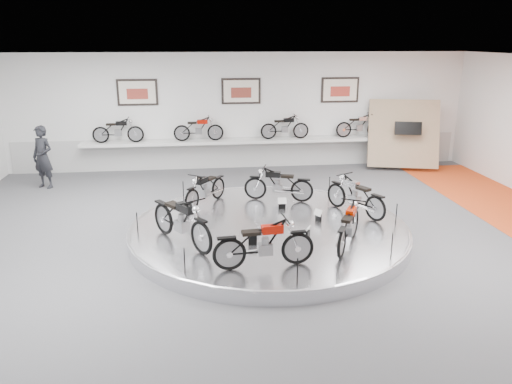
{
  "coord_description": "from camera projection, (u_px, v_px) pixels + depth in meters",
  "views": [
    {
      "loc": [
        -1.6,
        -10.37,
        4.42
      ],
      "look_at": [
        -0.26,
        0.6,
        1.02
      ],
      "focal_mm": 35.0,
      "sensor_mm": 36.0,
      "label": 1
    }
  ],
  "objects": [
    {
      "name": "wall_back",
      "position": [
        241.0,
        111.0,
        17.38
      ],
      "size": [
        16.0,
        0.0,
        16.0
      ],
      "primitive_type": "plane",
      "rotation": [
        1.57,
        0.0,
        0.0
      ],
      "color": "white",
      "rests_on": "floor"
    },
    {
      "name": "shelf_bike_a",
      "position": [
        118.0,
        132.0,
        16.78
      ],
      "size": [
        1.22,
        0.43,
        0.73
      ],
      "primitive_type": null,
      "color": "black",
      "rests_on": "shelf"
    },
    {
      "name": "visitor",
      "position": [
        43.0,
        157.0,
        15.21
      ],
      "size": [
        0.84,
        0.74,
        1.93
      ],
      "primitive_type": "imported",
      "rotation": [
        0.0,
        0.0,
        -0.49
      ],
      "color": "black",
      "rests_on": "floor"
    },
    {
      "name": "shelf",
      "position": [
        242.0,
        141.0,
        17.39
      ],
      "size": [
        11.0,
        0.55,
        0.1
      ],
      "primitive_type": "cube",
      "color": "silver",
      "rests_on": "wall_back"
    },
    {
      "name": "floor",
      "position": [
        270.0,
        242.0,
        11.32
      ],
      "size": [
        16.0,
        16.0,
        0.0
      ],
      "primitive_type": "plane",
      "color": "#4C4C4F",
      "rests_on": "ground"
    },
    {
      "name": "poster_center",
      "position": [
        241.0,
        91.0,
        17.13
      ],
      "size": [
        1.35,
        0.06,
        0.88
      ],
      "primitive_type": "cube",
      "color": "white",
      "rests_on": "wall_back"
    },
    {
      "name": "bike_f",
      "position": [
        349.0,
        226.0,
        10.21
      ],
      "size": [
        1.23,
        1.62,
        0.91
      ],
      "primitive_type": null,
      "rotation": [
        0.0,
        0.0,
        7.34
      ],
      "color": "#A81800",
      "rests_on": "display_platform"
    },
    {
      "name": "bike_a",
      "position": [
        356.0,
        195.0,
        12.13
      ],
      "size": [
        1.28,
        1.68,
        0.95
      ],
      "primitive_type": null,
      "rotation": [
        0.0,
        0.0,
        2.08
      ],
      "color": "#B7B6BC",
      "rests_on": "display_platform"
    },
    {
      "name": "platform_rim",
      "position": [
        269.0,
        226.0,
        11.53
      ],
      "size": [
        6.4,
        6.4,
        0.1
      ],
      "primitive_type": "torus",
      "color": "#B2B2BA",
      "rests_on": "display_platform"
    },
    {
      "name": "shelf_bike_d",
      "position": [
        359.0,
        127.0,
        17.75
      ],
      "size": [
        1.22,
        0.43,
        0.73
      ],
      "primitive_type": null,
      "color": "#B7B6BC",
      "rests_on": "shelf"
    },
    {
      "name": "poster_left",
      "position": [
        137.0,
        92.0,
        16.73
      ],
      "size": [
        1.35,
        0.06,
        0.88
      ],
      "primitive_type": "cube",
      "color": "white",
      "rests_on": "wall_back"
    },
    {
      "name": "bike_b",
      "position": [
        278.0,
        184.0,
        13.13
      ],
      "size": [
        1.66,
        1.0,
        0.92
      ],
      "primitive_type": null,
      "rotation": [
        0.0,
        0.0,
        2.84
      ],
      "color": "black",
      "rests_on": "display_platform"
    },
    {
      "name": "bike_e",
      "position": [
        264.0,
        243.0,
        9.26
      ],
      "size": [
        1.69,
        0.72,
        0.97
      ],
      "primitive_type": null,
      "rotation": [
        0.0,
        0.0,
        6.37
      ],
      "color": "#9C0F04",
      "rests_on": "display_platform"
    },
    {
      "name": "display_platform",
      "position": [
        269.0,
        231.0,
        11.56
      ],
      "size": [
        6.4,
        6.4,
        0.3
      ],
      "primitive_type": "cylinder",
      "color": "silver",
      "rests_on": "floor"
    },
    {
      "name": "wall_front",
      "position": [
        399.0,
        346.0,
        4.09
      ],
      "size": [
        16.0,
        0.0,
        16.0
      ],
      "primitive_type": "plane",
      "rotation": [
        -1.57,
        0.0,
        0.0
      ],
      "color": "white",
      "rests_on": "floor"
    },
    {
      "name": "bike_d",
      "position": [
        181.0,
        220.0,
        10.33
      ],
      "size": [
        1.54,
        1.85,
        1.06
      ],
      "primitive_type": null,
      "rotation": [
        0.0,
        0.0,
        5.31
      ],
      "color": "black",
      "rests_on": "display_platform"
    },
    {
      "name": "dado_band",
      "position": [
        242.0,
        152.0,
        17.79
      ],
      "size": [
        15.68,
        0.04,
        1.1
      ],
      "primitive_type": "cube",
      "color": "#BCBCBA",
      "rests_on": "floor"
    },
    {
      "name": "display_panel",
      "position": [
        403.0,
        134.0,
        17.39
      ],
      "size": [
        2.56,
        1.52,
        2.3
      ],
      "primitive_type": "cube",
      "rotation": [
        -0.35,
        0.0,
        -0.26
      ],
      "color": "tan",
      "rests_on": "floor"
    },
    {
      "name": "bike_c",
      "position": [
        205.0,
        188.0,
        12.8
      ],
      "size": [
        1.31,
        1.52,
        0.88
      ],
      "primitive_type": null,
      "rotation": [
        0.0,
        0.0,
        4.09
      ],
      "color": "black",
      "rests_on": "display_platform"
    },
    {
      "name": "poster_right",
      "position": [
        340.0,
        90.0,
        17.54
      ],
      "size": [
        1.35,
        0.06,
        0.88
      ],
      "primitive_type": "cube",
      "color": "white",
      "rests_on": "wall_back"
    },
    {
      "name": "shelf_bike_c",
      "position": [
        285.0,
        129.0,
        17.44
      ],
      "size": [
        1.22,
        0.43,
        0.73
      ],
      "primitive_type": null,
      "color": "black",
      "rests_on": "shelf"
    },
    {
      "name": "ceiling",
      "position": [
        272.0,
        60.0,
        10.15
      ],
      "size": [
        16.0,
        16.0,
        0.0
      ],
      "primitive_type": "plane",
      "rotation": [
        3.14,
        0.0,
        0.0
      ],
      "color": "white",
      "rests_on": "wall_back"
    },
    {
      "name": "shelf_bike_b",
      "position": [
        199.0,
        130.0,
        17.09
      ],
      "size": [
        1.22,
        0.43,
        0.73
      ],
      "primitive_type": null,
      "color": "#9C0F04",
      "rests_on": "shelf"
    }
  ]
}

